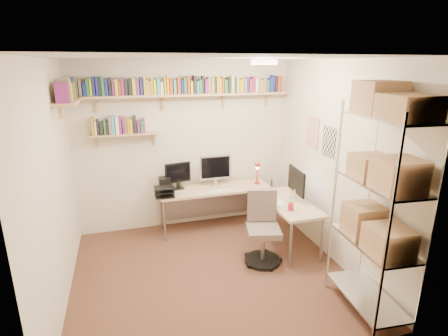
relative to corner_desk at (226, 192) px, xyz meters
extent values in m
plane|color=#4E2D21|center=(-0.49, -0.97, -0.64)|extent=(3.20, 3.20, 0.00)
cube|color=beige|center=(-0.49, 0.53, 0.61)|extent=(3.20, 0.04, 2.50)
cube|color=beige|center=(-2.09, -0.97, 0.61)|extent=(0.04, 3.00, 2.50)
cube|color=beige|center=(1.11, -0.97, 0.61)|extent=(0.04, 3.00, 2.50)
cube|color=beige|center=(-0.49, -2.47, 0.61)|extent=(3.20, 0.04, 2.50)
cube|color=silver|center=(-0.49, -0.97, 1.86)|extent=(3.20, 3.00, 0.04)
cube|color=white|center=(1.10, -0.42, 0.91)|extent=(0.01, 0.30, 0.42)
cube|color=silver|center=(1.10, -0.82, 0.86)|extent=(0.01, 0.28, 0.38)
cylinder|color=#FFEAC6|center=(0.21, -0.77, 1.82)|extent=(0.30, 0.30, 0.06)
cube|color=tan|center=(-0.49, 0.41, 1.38)|extent=(3.05, 0.25, 0.03)
cube|color=tan|center=(-1.96, -0.02, 1.38)|extent=(0.25, 1.00, 0.03)
cube|color=tan|center=(-1.34, 0.43, 0.86)|extent=(0.95, 0.20, 0.02)
cube|color=tan|center=(-1.69, 0.47, 1.31)|extent=(0.03, 0.20, 0.20)
cube|color=tan|center=(-0.79, 0.47, 1.31)|extent=(0.03, 0.20, 0.20)
cube|color=tan|center=(0.11, 0.47, 1.31)|extent=(0.03, 0.20, 0.20)
cube|color=tan|center=(0.81, 0.47, 1.31)|extent=(0.03, 0.20, 0.20)
cube|color=#7C2173|center=(-1.95, 0.41, 1.51)|extent=(0.04, 0.13, 0.24)
cube|color=#856B60|center=(-1.90, 0.41, 1.52)|extent=(0.04, 0.13, 0.25)
cube|color=#856B60|center=(-1.85, 0.41, 1.50)|extent=(0.03, 0.13, 0.21)
cube|color=navy|center=(-1.80, 0.41, 1.48)|extent=(0.04, 0.14, 0.17)
cube|color=#246E34|center=(-1.76, 0.41, 1.51)|extent=(0.03, 0.15, 0.23)
cube|color=gold|center=(-1.72, 0.41, 1.50)|extent=(0.03, 0.11, 0.22)
cube|color=navy|center=(-1.69, 0.41, 1.52)|extent=(0.03, 0.13, 0.25)
cube|color=navy|center=(-1.65, 0.41, 1.52)|extent=(0.03, 0.14, 0.25)
cube|color=black|center=(-1.62, 0.41, 1.51)|extent=(0.03, 0.12, 0.24)
cube|color=#246E34|center=(-1.58, 0.41, 1.52)|extent=(0.04, 0.12, 0.25)
cube|color=navy|center=(-1.53, 0.41, 1.50)|extent=(0.04, 0.13, 0.21)
cube|color=black|center=(-1.48, 0.41, 1.51)|extent=(0.03, 0.11, 0.24)
cube|color=#7C2173|center=(-1.45, 0.41, 1.49)|extent=(0.03, 0.13, 0.20)
cube|color=gold|center=(-1.40, 0.41, 1.50)|extent=(0.04, 0.11, 0.21)
cube|color=#B53918|center=(-1.36, 0.41, 1.49)|extent=(0.03, 0.13, 0.19)
cube|color=#7C2173|center=(-1.33, 0.41, 1.51)|extent=(0.03, 0.15, 0.24)
cube|color=black|center=(-1.28, 0.41, 1.50)|extent=(0.04, 0.12, 0.21)
cube|color=black|center=(-1.23, 0.41, 1.50)|extent=(0.04, 0.11, 0.22)
cube|color=gold|center=(-1.18, 0.41, 1.50)|extent=(0.04, 0.12, 0.22)
cube|color=#7C2173|center=(-1.13, 0.41, 1.49)|extent=(0.04, 0.13, 0.20)
cube|color=navy|center=(-1.08, 0.41, 1.51)|extent=(0.03, 0.12, 0.24)
cube|color=#C39417|center=(-1.04, 0.41, 1.50)|extent=(0.04, 0.15, 0.22)
cube|color=#EDE9CE|center=(-1.00, 0.41, 1.49)|extent=(0.02, 0.11, 0.19)
cube|color=#C39417|center=(-0.97, 0.41, 1.48)|extent=(0.02, 0.15, 0.18)
cube|color=#C39417|center=(-0.94, 0.41, 1.51)|extent=(0.02, 0.14, 0.23)
cube|color=gold|center=(-0.90, 0.41, 1.49)|extent=(0.03, 0.13, 0.20)
cube|color=teal|center=(-0.85, 0.41, 1.50)|extent=(0.04, 0.12, 0.22)
cube|color=#EDE9CE|center=(-0.81, 0.41, 1.48)|extent=(0.04, 0.12, 0.17)
cube|color=#C39417|center=(-0.76, 0.41, 1.50)|extent=(0.03, 0.14, 0.22)
cube|color=#C39417|center=(-0.72, 0.41, 1.51)|extent=(0.03, 0.12, 0.24)
cube|color=#B53918|center=(-0.68, 0.41, 1.50)|extent=(0.04, 0.12, 0.21)
cube|color=teal|center=(-0.63, 0.41, 1.49)|extent=(0.04, 0.12, 0.19)
cube|color=#B53918|center=(-0.57, 0.41, 1.50)|extent=(0.04, 0.13, 0.22)
cube|color=navy|center=(-0.52, 0.41, 1.49)|extent=(0.03, 0.11, 0.20)
cube|color=#246E34|center=(-0.49, 0.41, 1.50)|extent=(0.04, 0.14, 0.22)
cube|color=#B53918|center=(-0.44, 0.41, 1.52)|extent=(0.03, 0.11, 0.25)
cube|color=gold|center=(-0.39, 0.41, 1.48)|extent=(0.03, 0.14, 0.17)
cube|color=black|center=(-0.35, 0.41, 1.52)|extent=(0.04, 0.14, 0.25)
cube|color=teal|center=(-0.30, 0.41, 1.48)|extent=(0.03, 0.14, 0.17)
cube|color=#246E34|center=(-0.27, 0.41, 1.49)|extent=(0.04, 0.13, 0.19)
cube|color=black|center=(-0.23, 0.41, 1.51)|extent=(0.03, 0.12, 0.24)
cube|color=#7C2173|center=(-0.18, 0.41, 1.49)|extent=(0.04, 0.14, 0.20)
cube|color=#856B60|center=(-0.14, 0.41, 1.51)|extent=(0.04, 0.12, 0.23)
cube|color=#C39417|center=(-0.09, 0.41, 1.50)|extent=(0.04, 0.12, 0.22)
cube|color=black|center=(-0.05, 0.41, 1.49)|extent=(0.02, 0.14, 0.20)
cube|color=gold|center=(-0.02, 0.41, 1.51)|extent=(0.02, 0.14, 0.23)
cube|color=#C39417|center=(0.03, 0.41, 1.50)|extent=(0.04, 0.11, 0.21)
cube|color=#B53918|center=(0.06, 0.41, 1.50)|extent=(0.02, 0.13, 0.22)
cube|color=#246E34|center=(0.11, 0.41, 1.49)|extent=(0.04, 0.15, 0.19)
cube|color=black|center=(0.16, 0.41, 1.50)|extent=(0.04, 0.15, 0.22)
cube|color=gold|center=(0.21, 0.41, 1.51)|extent=(0.04, 0.13, 0.24)
cube|color=navy|center=(0.25, 0.41, 1.51)|extent=(0.03, 0.13, 0.23)
cube|color=gold|center=(0.29, 0.41, 1.49)|extent=(0.04, 0.12, 0.20)
cube|color=#C39417|center=(0.33, 0.41, 1.49)|extent=(0.03, 0.15, 0.19)
cube|color=#C39417|center=(0.37, 0.41, 1.50)|extent=(0.02, 0.12, 0.21)
cube|color=#856B60|center=(0.41, 0.41, 1.50)|extent=(0.04, 0.13, 0.21)
cube|color=navy|center=(0.44, 0.41, 1.50)|extent=(0.03, 0.12, 0.22)
cube|color=#B53918|center=(0.49, 0.41, 1.49)|extent=(0.04, 0.13, 0.19)
cube|color=#7C2173|center=(0.53, 0.41, 1.51)|extent=(0.04, 0.13, 0.23)
cube|color=#EDE9CE|center=(0.58, 0.41, 1.49)|extent=(0.03, 0.14, 0.20)
cube|color=#856B60|center=(0.63, 0.41, 1.49)|extent=(0.04, 0.12, 0.19)
cube|color=#C39417|center=(0.67, 0.41, 1.48)|extent=(0.04, 0.11, 0.18)
cube|color=#856B60|center=(0.72, 0.41, 1.49)|extent=(0.04, 0.12, 0.19)
cube|color=#246E34|center=(0.76, 0.41, 1.48)|extent=(0.04, 0.12, 0.18)
cube|color=navy|center=(0.81, 0.41, 1.49)|extent=(0.03, 0.14, 0.20)
cube|color=navy|center=(0.85, 0.41, 1.52)|extent=(0.04, 0.11, 0.25)
cube|color=black|center=(0.89, 0.41, 1.50)|extent=(0.03, 0.12, 0.22)
cube|color=#B53918|center=(0.94, 0.41, 1.51)|extent=(0.04, 0.12, 0.23)
cube|color=#7C2173|center=(-1.96, -0.45, 1.50)|extent=(0.14, 0.03, 0.22)
cube|color=navy|center=(-1.96, -0.41, 1.48)|extent=(0.13, 0.03, 0.18)
cube|color=black|center=(-1.96, -0.37, 1.49)|extent=(0.11, 0.03, 0.19)
cube|color=#856B60|center=(-1.96, -0.33, 1.52)|extent=(0.14, 0.03, 0.25)
cube|color=#C39417|center=(-1.96, -0.29, 1.51)|extent=(0.12, 0.02, 0.24)
cube|color=#C39417|center=(-1.96, -0.26, 1.51)|extent=(0.13, 0.03, 0.24)
cube|color=gold|center=(-1.96, -0.22, 1.50)|extent=(0.15, 0.03, 0.22)
cube|color=#EDE9CE|center=(-1.96, -0.19, 1.48)|extent=(0.14, 0.02, 0.18)
cube|color=#C39417|center=(-1.96, -0.15, 1.50)|extent=(0.13, 0.03, 0.21)
cube|color=#EDE9CE|center=(-1.96, -0.11, 1.52)|extent=(0.11, 0.03, 0.25)
cube|color=#C39417|center=(-1.96, -0.06, 1.49)|extent=(0.14, 0.04, 0.19)
cube|color=navy|center=(-1.96, -0.02, 1.52)|extent=(0.15, 0.04, 0.25)
cube|color=#C39417|center=(-1.96, 0.02, 1.48)|extent=(0.13, 0.03, 0.18)
cube|color=#C39417|center=(-1.96, 0.06, 1.50)|extent=(0.12, 0.03, 0.22)
cube|color=#C39417|center=(-1.96, 0.10, 1.49)|extent=(0.15, 0.03, 0.19)
cube|color=#7C2173|center=(-1.96, 0.14, 1.49)|extent=(0.11, 0.03, 0.20)
cube|color=#B53918|center=(-1.96, 0.18, 1.49)|extent=(0.14, 0.04, 0.20)
cube|color=teal|center=(-1.96, 0.22, 1.49)|extent=(0.13, 0.03, 0.19)
cube|color=#7C2173|center=(-1.96, 0.26, 1.48)|extent=(0.11, 0.03, 0.18)
cube|color=#246E34|center=(-1.96, 0.31, 1.51)|extent=(0.15, 0.03, 0.23)
cube|color=navy|center=(-1.96, 0.35, 1.51)|extent=(0.14, 0.04, 0.23)
cube|color=#EDE9CE|center=(-1.96, 0.40, 1.50)|extent=(0.14, 0.04, 0.22)
cube|color=#C39417|center=(-1.75, 0.43, 0.99)|extent=(0.03, 0.13, 0.24)
cube|color=#EDE9CE|center=(-1.72, 0.43, 0.96)|extent=(0.02, 0.12, 0.19)
cube|color=black|center=(-1.69, 0.43, 0.97)|extent=(0.03, 0.11, 0.21)
cube|color=black|center=(-1.65, 0.43, 0.96)|extent=(0.04, 0.13, 0.17)
cube|color=#246E34|center=(-1.60, 0.43, 0.97)|extent=(0.03, 0.12, 0.20)
cube|color=black|center=(-1.57, 0.43, 0.96)|extent=(0.03, 0.13, 0.18)
cube|color=#856B60|center=(-1.53, 0.43, 0.99)|extent=(0.03, 0.14, 0.24)
cube|color=teal|center=(-1.49, 0.43, 0.99)|extent=(0.04, 0.13, 0.25)
cube|color=#EDE9CE|center=(-1.44, 0.43, 0.99)|extent=(0.04, 0.14, 0.23)
cube|color=#7C2173|center=(-1.40, 0.43, 0.99)|extent=(0.03, 0.15, 0.24)
cube|color=#7C2173|center=(-1.36, 0.43, 0.99)|extent=(0.02, 0.13, 0.23)
cube|color=#856B60|center=(-1.33, 0.43, 0.98)|extent=(0.02, 0.13, 0.22)
cube|color=#C39417|center=(-1.29, 0.43, 0.98)|extent=(0.02, 0.13, 0.22)
cube|color=#C39417|center=(-1.26, 0.43, 0.97)|extent=(0.04, 0.14, 0.20)
cube|color=black|center=(-1.20, 0.43, 0.99)|extent=(0.04, 0.14, 0.24)
cube|color=#7C2173|center=(-1.15, 0.43, 0.96)|extent=(0.03, 0.12, 0.17)
cube|color=#246E34|center=(-1.11, 0.43, 0.96)|extent=(0.03, 0.13, 0.18)
cube|color=#7C2173|center=(-1.08, 0.43, 0.97)|extent=(0.02, 0.13, 0.21)
cube|color=tan|center=(-0.12, 0.21, -0.01)|extent=(1.67, 0.53, 0.04)
cube|color=tan|center=(0.70, -0.61, -0.01)|extent=(0.53, 1.14, 0.04)
cylinder|color=gray|center=(-0.91, -0.01, -0.33)|extent=(0.04, 0.04, 0.62)
cylinder|color=gray|center=(-0.91, 0.43, -0.33)|extent=(0.04, 0.04, 0.62)
cylinder|color=gray|center=(0.92, 0.43, -0.33)|extent=(0.04, 0.04, 0.62)
cylinder|color=gray|center=(0.48, -1.13, -0.33)|extent=(0.04, 0.04, 0.62)
cylinder|color=gray|center=(0.92, -1.13, -0.33)|extent=(0.04, 0.04, 0.62)
cube|color=gray|center=(-0.12, 0.44, -0.29)|extent=(1.58, 0.02, 0.48)
cube|color=silver|center=(-0.07, 0.32, 0.30)|extent=(0.48, 0.03, 0.37)
cube|color=black|center=(-0.07, 0.30, 0.30)|extent=(0.44, 0.00, 0.32)
cube|color=black|center=(-0.64, 0.32, 0.26)|extent=(0.39, 0.03, 0.30)
cube|color=black|center=(0.82, -0.56, 0.28)|extent=(0.03, 0.51, 0.33)
cube|color=silver|center=(0.81, -0.56, 0.28)|extent=(0.00, 0.46, 0.29)
cube|color=white|center=(-0.07, 0.05, 0.02)|extent=(0.37, 0.11, 0.01)
cube|color=white|center=(0.57, -0.56, 0.02)|extent=(0.11, 0.35, 0.01)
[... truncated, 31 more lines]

